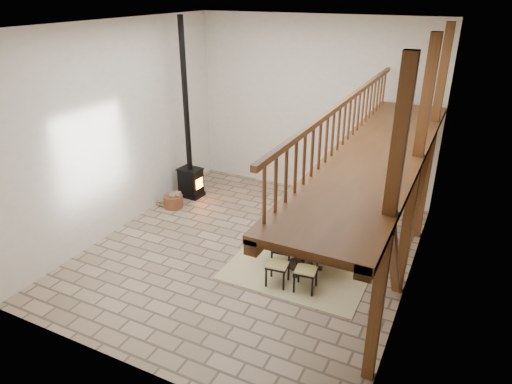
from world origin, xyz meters
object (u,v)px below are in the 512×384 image
at_px(wood_stove, 189,160).
at_px(log_stack, 164,203).
at_px(dining_table, 301,250).
at_px(log_basket, 173,201).

bearing_deg(wood_stove, log_stack, -104.61).
relative_size(dining_table, wood_stove, 0.42).
bearing_deg(wood_stove, dining_table, -21.83).
bearing_deg(dining_table, log_stack, 158.90).
xyz_separation_m(wood_stove, log_stack, (-0.32, -0.93, -1.03)).
height_order(dining_table, log_basket, dining_table).
xyz_separation_m(wood_stove, log_basket, (-0.03, -0.86, -0.93)).
relative_size(dining_table, log_basket, 3.94).
height_order(wood_stove, log_basket, wood_stove).
height_order(dining_table, wood_stove, wood_stove).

